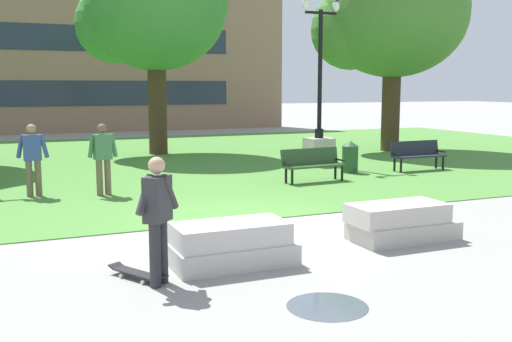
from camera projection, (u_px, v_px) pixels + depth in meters
ground_plane at (240, 222)px, 11.57m from camera, size 140.00×140.00×0.00m
grass_lawn at (134, 162)px, 20.68m from camera, size 40.00×20.00×0.02m
concrete_block_center at (232, 245)px, 8.76m from camera, size 1.80×0.90×0.64m
concrete_block_left at (400, 223)px, 10.18m from camera, size 1.86×0.90×0.64m
person_skateboarder at (158, 213)px, 7.80m from camera, size 0.68×0.46×1.71m
skateboard at (138, 273)px, 8.14m from camera, size 0.67×0.99×0.14m
puddle at (327, 306)px, 7.15m from camera, size 0.98×0.98×0.01m
park_bench_near_right at (312, 163)px, 16.28m from camera, size 1.84×0.67×0.90m
park_bench_far_left at (417, 153)px, 18.50m from camera, size 1.81×0.55×0.90m
lamp_post_left at (319, 132)px, 19.55m from camera, size 1.32×0.80×5.39m
tree_near_right at (392, 17)px, 23.43m from camera, size 6.03×5.74×7.80m
tree_near_left at (153, 12)px, 22.28m from camera, size 5.51×5.25×7.62m
trash_bin at (350, 157)px, 17.99m from camera, size 0.49×0.49×0.96m
person_bystander_near_lawn at (103, 155)px, 14.20m from camera, size 0.72×0.29×1.71m
person_bystander_far_lawn at (33, 156)px, 14.04m from camera, size 0.74×0.29×1.71m
building_facade_distant at (26, 50)px, 32.19m from camera, size 30.07×1.03×9.10m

